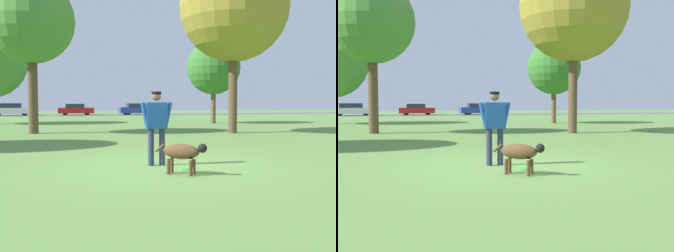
% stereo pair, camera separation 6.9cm
% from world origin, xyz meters
% --- Properties ---
extents(ground_plane, '(120.00, 120.00, 0.00)m').
position_xyz_m(ground_plane, '(0.00, 0.00, 0.00)').
color(ground_plane, '#608C42').
extents(far_road_strip, '(120.00, 6.00, 0.01)m').
position_xyz_m(far_road_strip, '(0.00, 36.84, 0.01)').
color(far_road_strip, '#5B5B59').
rests_on(far_road_strip, ground_plane).
extents(person, '(0.72, 0.25, 1.62)m').
position_xyz_m(person, '(-0.24, 0.13, 0.96)').
color(person, '#2D334C').
rests_on(person, ground_plane).
extents(dog, '(0.88, 0.79, 0.61)m').
position_xyz_m(dog, '(-0.03, -1.10, 0.43)').
color(dog, brown).
rests_on(dog, ground_plane).
extents(frisbee, '(0.25, 0.25, 0.02)m').
position_xyz_m(frisbee, '(0.23, -0.47, 0.01)').
color(frisbee, '#33D838').
rests_on(frisbee, ground_plane).
extents(tree_near_right, '(4.89, 4.89, 8.11)m').
position_xyz_m(tree_near_right, '(5.44, 8.16, 5.65)').
color(tree_near_right, brown).
rests_on(tree_near_right, ground_plane).
extents(tree_far_right, '(3.58, 3.58, 5.52)m').
position_xyz_m(tree_far_right, '(7.93, 16.32, 3.71)').
color(tree_far_right, brown).
rests_on(tree_far_right, ground_plane).
extents(tree_mid_center, '(3.79, 3.79, 6.91)m').
position_xyz_m(tree_mid_center, '(-3.26, 10.37, 4.97)').
color(tree_mid_center, brown).
rests_on(tree_mid_center, ground_plane).
extents(parked_car_white, '(4.52, 1.83, 1.33)m').
position_xyz_m(parked_car_white, '(-6.74, 36.86, 0.66)').
color(parked_car_white, white).
rests_on(parked_car_white, ground_plane).
extents(parked_car_red, '(3.98, 1.94, 1.27)m').
position_xyz_m(parked_car_red, '(0.03, 37.12, 0.63)').
color(parked_car_red, red).
rests_on(parked_car_red, ground_plane).
extents(parked_car_blue, '(4.52, 1.90, 1.32)m').
position_xyz_m(parked_car_blue, '(7.04, 36.62, 0.65)').
color(parked_car_blue, '#284293').
rests_on(parked_car_blue, ground_plane).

